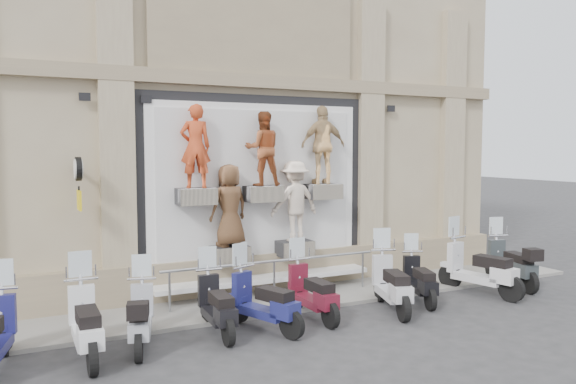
% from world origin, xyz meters
% --- Properties ---
extents(ground, '(90.00, 90.00, 0.00)m').
position_xyz_m(ground, '(0.00, 0.00, 0.00)').
color(ground, '#2E2E30').
rests_on(ground, ground).
extents(sidewalk, '(16.00, 2.20, 0.08)m').
position_xyz_m(sidewalk, '(0.00, 2.10, 0.04)').
color(sidewalk, gray).
rests_on(sidewalk, ground).
extents(building, '(14.00, 8.60, 12.00)m').
position_xyz_m(building, '(0.00, 7.00, 6.00)').
color(building, tan).
rests_on(building, ground).
extents(shop_vitrine, '(5.60, 0.83, 4.30)m').
position_xyz_m(shop_vitrine, '(0.11, 2.73, 2.43)').
color(shop_vitrine, black).
rests_on(shop_vitrine, ground).
extents(guard_rail, '(5.06, 0.10, 0.93)m').
position_xyz_m(guard_rail, '(0.00, 2.00, 0.47)').
color(guard_rail, '#9EA0A5').
rests_on(guard_rail, ground).
extents(clock_sign_bracket, '(0.10, 0.80, 1.02)m').
position_xyz_m(clock_sign_bracket, '(-3.90, 2.47, 2.80)').
color(clock_sign_bracket, black).
rests_on(clock_sign_bracket, ground).
extents(scooter_b, '(0.60, 2.01, 1.63)m').
position_xyz_m(scooter_b, '(-4.07, 0.31, 0.81)').
color(scooter_b, silver).
rests_on(scooter_b, ground).
extents(scooter_c, '(0.97, 1.89, 1.48)m').
position_xyz_m(scooter_c, '(-3.19, 0.44, 0.74)').
color(scooter_c, '#989BA4').
rests_on(scooter_c, ground).
extents(scooter_d, '(0.63, 1.87, 1.50)m').
position_xyz_m(scooter_d, '(-1.82, 0.53, 0.75)').
color(scooter_d, black).
rests_on(scooter_d, ground).
extents(scooter_e, '(1.21, 1.98, 1.55)m').
position_xyz_m(scooter_e, '(-0.99, 0.34, 0.78)').
color(scooter_e, navy).
rests_on(scooter_e, ground).
extents(scooter_f, '(0.59, 1.88, 1.52)m').
position_xyz_m(scooter_f, '(0.16, 0.58, 0.76)').
color(scooter_f, '#550E1D').
rests_on(scooter_f, ground).
extents(scooter_g, '(1.18, 2.09, 1.63)m').
position_xyz_m(scooter_g, '(1.86, 0.30, 0.82)').
color(scooter_g, '#A8A9AF').
rests_on(scooter_g, ground).
extents(scooter_h, '(1.07, 1.83, 1.43)m').
position_xyz_m(scooter_h, '(2.82, 0.57, 0.71)').
color(scooter_h, black).
rests_on(scooter_h, ground).
extents(scooter_i, '(1.08, 2.23, 1.74)m').
position_xyz_m(scooter_i, '(4.44, 0.45, 0.87)').
color(scooter_i, silver).
rests_on(scooter_i, ground).
extents(scooter_j, '(1.03, 2.07, 1.62)m').
position_xyz_m(scooter_j, '(5.70, 0.69, 0.81)').
color(scooter_j, '#272E30').
rests_on(scooter_j, ground).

